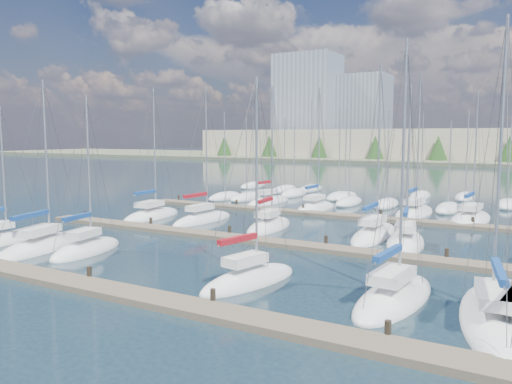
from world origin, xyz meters
The scene contains 20 objects.
ground centered at (0.00, 60.00, 0.00)m, with size 400.00×400.00×0.00m, color #1E313C.
dock_near centered at (0.00, 2.01, 0.15)m, with size 44.00×1.93×1.10m.
dock_mid centered at (0.00, 16.01, 0.15)m, with size 44.00×1.93×1.10m.
dock_far centered at (0.00, 30.01, 0.15)m, with size 44.00×1.93×1.10m.
sailboat_j centered at (-2.94, 21.49, 0.18)m, with size 3.45×7.74×12.73m.
sailboat_e centered at (11.03, 7.76, 0.18)m, with size 3.27×8.32×12.99m.
sailboat_l centered at (8.59, 20.81, 0.18)m, with size 4.03×8.35×12.24m.
sailboat_i centered at (-9.89, 21.56, 0.20)m, with size 2.72×8.02×13.05m.
sailboat_p centered at (6.10, 35.55, 0.18)m, with size 3.27×9.02×14.96m.
sailboat_q centered at (11.52, 34.09, 0.17)m, with size 3.76×9.02×12.68m.
sailboat_b centered at (-13.10, 7.01, 0.17)m, with size 4.98×9.42×12.38m.
sailboat_k centered at (5.82, 22.42, 0.19)m, with size 2.74×9.34×14.01m.
sailboat_h centered at (-15.53, 21.08, 0.18)m, with size 3.64×8.02×13.15m.
sailboat_o centered at (-3.78, 33.67, 0.19)m, with size 2.99×7.35×13.65m.
sailboat_n centered at (-10.48, 35.65, 0.20)m, with size 3.31×7.73×13.63m.
sailboat_f centered at (15.35, 7.05, 0.18)m, with size 4.08×9.78×13.45m.
sailboat_c centered at (-9.60, 7.70, 0.18)m, with size 3.56×6.87×11.27m.
sailboat_d centered at (3.60, 6.90, 0.19)m, with size 3.62×7.19×11.58m.
distant_boats centered at (-4.34, 43.76, 0.29)m, with size 36.93×20.75×13.30m.
shoreline centered at (-13.29, 149.77, 7.44)m, with size 400.00×60.00×38.00m.
Camera 1 is at (16.58, -15.39, 7.77)m, focal length 35.00 mm.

